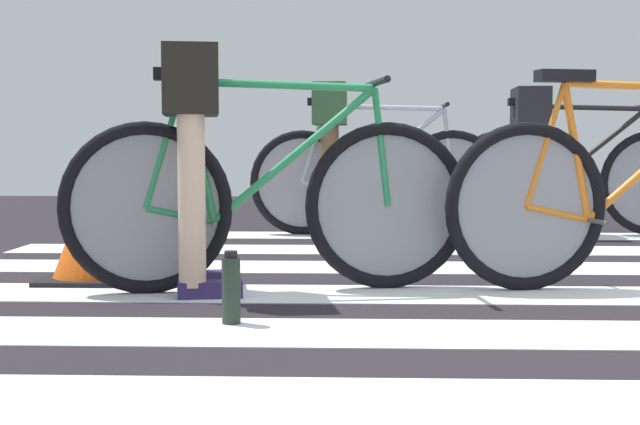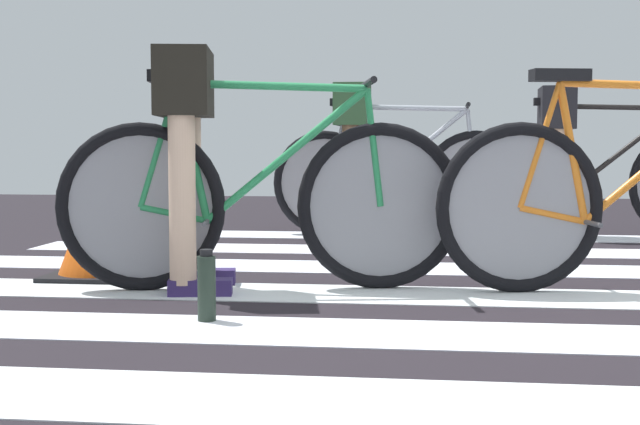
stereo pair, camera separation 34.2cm
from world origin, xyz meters
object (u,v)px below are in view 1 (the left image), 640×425
bicycle_1_of_4 (268,200)px  cyclist_4_of_4 (531,140)px  bicycle_3_of_4 (376,179)px  cyclist_3_of_4 (331,137)px  water_bottle (231,289)px  traffic_cone (93,229)px  bicycle_2_of_4 (637,199)px  cyclist_1_of_4 (193,135)px  bicycle_4_of_4 (576,179)px

bicycle_1_of_4 → cyclist_4_of_4: bearing=46.6°
bicycle_3_of_4 → cyclist_3_of_4: bearing=-180.0°
water_bottle → cyclist_4_of_4: bearing=61.7°
cyclist_3_of_4 → traffic_cone: size_ratio=2.06×
bicycle_2_of_4 → bicycle_3_of_4: 2.37m
bicycle_1_of_4 → water_bottle: 0.74m
cyclist_1_of_4 → bicycle_2_of_4: size_ratio=0.60×
bicycle_3_of_4 → cyclist_3_of_4: size_ratio=1.68×
cyclist_4_of_4 → water_bottle: cyclist_4_of_4 is taller
cyclist_1_of_4 → water_bottle: (0.24, -0.63, -0.54)m
bicycle_1_of_4 → cyclist_3_of_4: bearing=75.0°
bicycle_3_of_4 → bicycle_4_of_4: bearing=4.3°
bicycle_2_of_4 → bicycle_3_of_4: same height
bicycle_1_of_4 → bicycle_4_of_4: bearing=41.5°
water_bottle → traffic_cone: 1.21m
cyclist_3_of_4 → traffic_cone: 2.32m
bicycle_3_of_4 → bicycle_2_of_4: bearing=-62.0°
bicycle_3_of_4 → traffic_cone: bicycle_3_of_4 is taller
bicycle_1_of_4 → cyclist_1_of_4: cyclist_1_of_4 is taller
bicycle_4_of_4 → traffic_cone: (-2.71, -2.10, -0.15)m
water_bottle → bicycle_1_of_4: bearing=84.7°
bicycle_3_of_4 → cyclist_4_of_4: cyclist_4_of_4 is taller
bicycle_1_of_4 → water_bottle: (-0.06, -0.69, -0.26)m
bicycle_1_of_4 → traffic_cone: 0.87m
cyclist_1_of_4 → bicycle_4_of_4: (2.19, 2.40, -0.27)m
bicycle_2_of_4 → cyclist_3_of_4: 2.55m
bicycle_1_of_4 → bicycle_3_of_4: bearing=67.4°
cyclist_3_of_4 → cyclist_4_of_4: cyclist_3_of_4 is taller
cyclist_1_of_4 → traffic_cone: (-0.51, 0.30, -0.42)m
cyclist_1_of_4 → water_bottle: bearing=-78.7°
cyclist_1_of_4 → cyclist_4_of_4: size_ratio=1.02×
bicycle_3_of_4 → traffic_cone: size_ratio=3.47×
bicycle_1_of_4 → traffic_cone: bearing=153.4°
bicycle_1_of_4 → bicycle_2_of_4: size_ratio=1.01×
bicycle_4_of_4 → cyclist_1_of_4: bearing=-129.7°
bicycle_2_of_4 → bicycle_4_of_4: bearing=70.4°
cyclist_3_of_4 → bicycle_4_of_4: size_ratio=0.59×
bicycle_3_of_4 → bicycle_4_of_4: (1.36, 0.07, 0.00)m
cyclist_1_of_4 → bicycle_2_of_4: (1.89, 0.21, -0.27)m
bicycle_2_of_4 → traffic_cone: (-2.41, 0.09, -0.15)m
bicycle_4_of_4 → water_bottle: bicycle_4_of_4 is taller
bicycle_2_of_4 → water_bottle: bearing=-164.7°
bicycle_3_of_4 → water_bottle: 3.03m
bicycle_1_of_4 → bicycle_2_of_4: same height
cyclist_4_of_4 → water_bottle: size_ratio=3.92×
bicycle_3_of_4 → cyclist_4_of_4: bearing=6.0°
bicycle_2_of_4 → water_bottle: (-1.65, -0.84, -0.26)m
bicycle_4_of_4 → traffic_cone: bicycle_4_of_4 is taller
cyclist_1_of_4 → cyclist_4_of_4: 3.06m
bicycle_4_of_4 → cyclist_4_of_4: 0.41m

